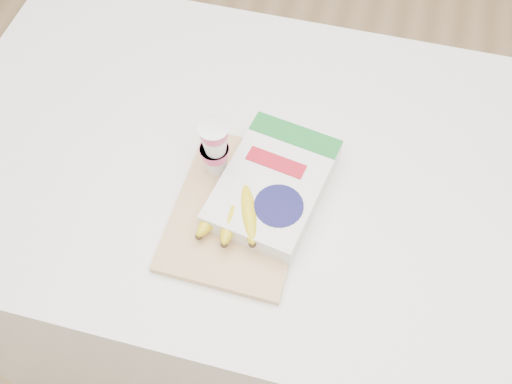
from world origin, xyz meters
TOP-DOWN VIEW (x-y plane):
  - table at (0.00, 0.00)m, footprint 1.28×0.85m
  - cutting_board at (0.04, -0.13)m, footprint 0.25×0.33m
  - bananas at (0.03, -0.14)m, footprint 0.14×0.18m
  - yogurt_stack at (-0.03, -0.06)m, footprint 0.06×0.06m
  - cereal_box at (0.09, -0.07)m, footprint 0.23×0.30m

SIDE VIEW (x-z plane):
  - table at x=0.00m, z-range 0.00..0.96m
  - cutting_board at x=0.04m, z-range 0.96..0.97m
  - cereal_box at x=0.09m, z-range 0.96..1.02m
  - bananas at x=0.03m, z-range 0.97..1.03m
  - yogurt_stack at x=-0.03m, z-range 0.98..1.12m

